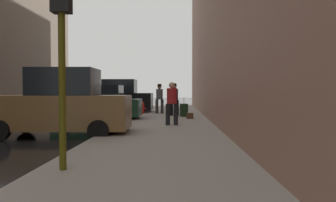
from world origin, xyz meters
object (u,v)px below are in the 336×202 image
at_px(traffic_light, 62,18).
at_px(pedestrian_in_red_jacket, 172,101).
at_px(duffel_bag, 190,116).
at_px(parked_bronze_suv, 60,106).
at_px(fire_hydrant, 142,108).
at_px(parked_dark_green_sedan, 99,104).
at_px(pedestrian_with_beanie, 159,97).
at_px(parked_black_suv, 118,98).
at_px(rolling_suitcase, 184,110).
at_px(pedestrian_with_fedora, 174,98).

bearing_deg(traffic_light, pedestrian_in_red_jacket, 76.44).
distance_m(traffic_light, duffel_bag, 11.10).
relative_size(parked_bronze_suv, duffel_bag, 10.54).
bearing_deg(parked_bronze_suv, fire_hydrant, 78.41).
bearing_deg(parked_dark_green_sedan, pedestrian_with_beanie, 51.91).
relative_size(parked_black_suv, fire_hydrant, 6.57).
bearing_deg(rolling_suitcase, pedestrian_with_beanie, 121.79).
distance_m(pedestrian_in_red_jacket, pedestrian_with_beanie, 6.74).
xyz_separation_m(parked_bronze_suv, pedestrian_in_red_jacket, (3.65, 2.36, 0.07)).
xyz_separation_m(parked_dark_green_sedan, pedestrian_in_red_jacket, (3.65, -3.10, 0.26)).
bearing_deg(duffel_bag, parked_bronze_suv, -129.64).
distance_m(parked_black_suv, pedestrian_with_beanie, 3.20).
relative_size(traffic_light, rolling_suitcase, 3.46).
relative_size(parked_bronze_suv, pedestrian_in_red_jacket, 2.71).
xyz_separation_m(pedestrian_with_fedora, pedestrian_with_beanie, (-0.91, 1.66, 0.00)).
bearing_deg(traffic_light, parked_black_suv, 96.76).
relative_size(parked_black_suv, traffic_light, 1.28).
xyz_separation_m(fire_hydrant, pedestrian_with_fedora, (1.92, -1.41, 0.64)).
relative_size(parked_dark_green_sedan, fire_hydrant, 5.98).
distance_m(parked_black_suv, fire_hydrant, 2.59).
xyz_separation_m(fire_hydrant, pedestrian_with_beanie, (1.01, 0.25, 0.64)).
height_order(pedestrian_with_beanie, rolling_suitcase, pedestrian_with_beanie).
distance_m(parked_black_suv, pedestrian_with_fedora, 4.90).
distance_m(fire_hydrant, pedestrian_in_red_jacket, 6.72).
bearing_deg(parked_dark_green_sedan, parked_black_suv, 90.00).
bearing_deg(pedestrian_with_beanie, traffic_light, -93.89).
xyz_separation_m(parked_dark_green_sedan, pedestrian_with_beanie, (2.81, 3.59, 0.29)).
distance_m(fire_hydrant, rolling_suitcase, 3.17).
bearing_deg(pedestrian_with_beanie, fire_hydrant, -165.85).
bearing_deg(traffic_light, rolling_suitcase, 78.62).
xyz_separation_m(fire_hydrant, traffic_light, (0.05, -13.86, 2.26)).
bearing_deg(pedestrian_with_fedora, pedestrian_in_red_jacket, -90.87).
bearing_deg(pedestrian_with_beanie, duffel_bag, -65.05).
relative_size(parked_bronze_suv, pedestrian_with_fedora, 2.61).
xyz_separation_m(pedestrian_with_fedora, rolling_suitcase, (0.51, -0.63, -0.65)).
distance_m(parked_dark_green_sedan, rolling_suitcase, 4.44).
relative_size(traffic_light, duffel_bag, 8.18).
height_order(parked_black_suv, traffic_light, traffic_light).
relative_size(parked_bronze_suv, parked_dark_green_sedan, 1.10).
xyz_separation_m(parked_black_suv, pedestrian_in_red_jacket, (3.65, -8.21, 0.07)).
relative_size(fire_hydrant, rolling_suitcase, 0.68).
xyz_separation_m(traffic_light, pedestrian_with_beanie, (0.96, 14.12, -1.62)).
distance_m(parked_bronze_suv, duffel_bag, 7.09).
bearing_deg(pedestrian_with_fedora, duffel_bag, -68.39).
bearing_deg(rolling_suitcase, parked_black_suv, 138.01).
height_order(parked_black_suv, rolling_suitcase, parked_black_suv).
bearing_deg(pedestrian_with_beanie, pedestrian_with_fedora, -61.34).
xyz_separation_m(pedestrian_with_fedora, pedestrian_in_red_jacket, (-0.08, -5.03, -0.03)).
xyz_separation_m(parked_black_suv, pedestrian_with_beanie, (2.81, -1.52, 0.10)).
xyz_separation_m(pedestrian_in_red_jacket, rolling_suitcase, (0.59, 4.40, -0.61)).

